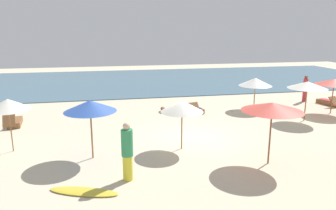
{
  "coord_description": "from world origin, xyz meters",
  "views": [
    {
      "loc": [
        -3.79,
        -13.04,
        4.82
      ],
      "look_at": [
        -0.67,
        2.24,
        1.1
      ],
      "focal_mm": 34.07,
      "sensor_mm": 36.0,
      "label": 1
    }
  ],
  "objects": [
    {
      "name": "ground_plane",
      "position": [
        0.0,
        0.0,
        0.0
      ],
      "size": [
        60.0,
        60.0,
        0.0
      ],
      "primitive_type": "plane",
      "color": "beige"
    },
    {
      "name": "umbrella_3",
      "position": [
        -4.33,
        -1.25,
        2.05
      ],
      "size": [
        1.95,
        1.95,
        2.27
      ],
      "color": "olive",
      "rests_on": "ground_plane"
    },
    {
      "name": "lounger_3",
      "position": [
        1.4,
        4.68,
        0.18
      ],
      "size": [
        0.97,
        1.76,
        0.71
      ],
      "color": "brown",
      "rests_on": "ground_plane"
    },
    {
      "name": "umbrella_1",
      "position": [
        9.21,
        2.8,
        1.86
      ],
      "size": [
        2.15,
        2.15,
        2.03
      ],
      "color": "brown",
      "rests_on": "ground_plane"
    },
    {
      "name": "person_1",
      "position": [
        -3.15,
        -3.36,
        0.99
      ],
      "size": [
        0.51,
        0.51,
        1.96
      ],
      "color": "yellow",
      "rests_on": "ground_plane"
    },
    {
      "name": "surfboard",
      "position": [
        -4.54,
        -3.94,
        0.04
      ],
      "size": [
        2.23,
        1.28,
        0.07
      ],
      "color": "gold",
      "rests_on": "ground_plane"
    },
    {
      "name": "ocean_water",
      "position": [
        0.0,
        17.0,
        0.03
      ],
      "size": [
        48.0,
        16.0,
        0.06
      ],
      "primitive_type": "cube",
      "color": "#476B7F",
      "rests_on": "ground_plane"
    },
    {
      "name": "umbrella_0",
      "position": [
        -7.51,
        0.1,
        1.95
      ],
      "size": [
        1.71,
        1.71,
        2.17
      ],
      "color": "olive",
      "rests_on": "ground_plane"
    },
    {
      "name": "lounger_2",
      "position": [
        10.55,
        4.66,
        0.18
      ],
      "size": [
        0.95,
        1.79,
        0.67
      ],
      "color": "brown",
      "rests_on": "ground_plane"
    },
    {
      "name": "umbrella_2",
      "position": [
        2.02,
        -3.06,
        2.14
      ],
      "size": [
        2.18,
        2.18,
        2.3
      ],
      "color": "brown",
      "rests_on": "ground_plane"
    },
    {
      "name": "umbrella_5",
      "position": [
        -0.75,
        -0.98,
        1.81
      ],
      "size": [
        1.73,
        1.73,
        2.04
      ],
      "color": "olive",
      "rests_on": "ground_plane"
    },
    {
      "name": "umbrella_4",
      "position": [
        5.2,
        4.56,
        1.71
      ],
      "size": [
        2.0,
        2.0,
        1.95
      ],
      "color": "olive",
      "rests_on": "ground_plane"
    },
    {
      "name": "dog",
      "position": [
        -0.39,
        5.06,
        0.16
      ],
      "size": [
        0.32,
        0.68,
        0.31
      ],
      "color": "olive",
      "rests_on": "ground_plane"
    },
    {
      "name": "umbrella_6",
      "position": [
        6.75,
        1.74,
        1.95
      ],
      "size": [
        2.04,
        2.04,
        2.13
      ],
      "color": "brown",
      "rests_on": "ground_plane"
    },
    {
      "name": "person_2",
      "position": [
        9.59,
        5.95,
        0.92
      ],
      "size": [
        0.43,
        0.43,
        1.79
      ],
      "color": "#BF3338",
      "rests_on": "ground_plane"
    },
    {
      "name": "lounger_4",
      "position": [
        -8.38,
        3.9,
        0.17
      ],
      "size": [
        0.79,
        1.71,
        0.73
      ],
      "color": "brown",
      "rests_on": "ground_plane"
    }
  ]
}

